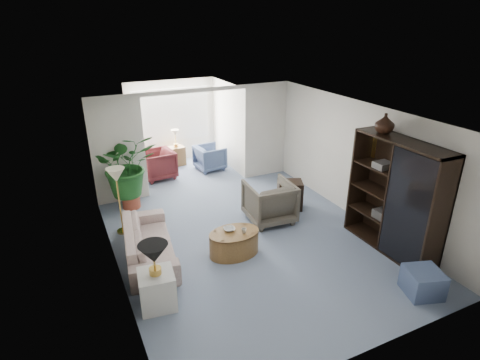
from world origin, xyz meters
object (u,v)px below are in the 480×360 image
sofa (149,242)px  sunroom_table (177,156)px  coffee_bowl (229,229)px  ottoman (423,282)px  framed_picture (366,144)px  side_table_dark (290,195)px  end_table (157,290)px  plant_pot (131,201)px  floor_lamp (116,175)px  wingback_chair (269,202)px  table_lamp (154,254)px  entertainment_cabinet (395,197)px  cabinet_urn (385,123)px  sunroom_chair_blue (210,158)px  sunroom_chair_maroon (158,164)px  coffee_table (234,243)px  coffee_cup (244,231)px

sofa → sunroom_table: 4.75m
coffee_bowl → ottoman: 3.31m
framed_picture → side_table_dark: 2.03m
end_table → plant_pot: 3.52m
end_table → floor_lamp: floor_lamp is taller
side_table_dark → wingback_chair: bearing=-156.8°
end_table → table_lamp: (0.00, 0.00, 0.64)m
entertainment_cabinet → cabinet_urn: 1.34m
end_table → sunroom_chair_blue: sunroom_chair_blue is taller
table_lamp → ottoman: size_ratio=0.84×
floor_lamp → entertainment_cabinet: entertainment_cabinet is taller
plant_pot → cabinet_urn: bearing=-39.2°
ottoman → coffee_bowl: bearing=133.1°
side_table_dark → sunroom_table: (-1.48, 3.80, -0.05)m
sunroom_chair_maroon → sunroom_table: (0.75, 0.75, -0.11)m
coffee_table → floor_lamp: bearing=135.5°
floor_lamp → entertainment_cabinet: 5.22m
framed_picture → plant_pot: framed_picture is taller
framed_picture → ottoman: size_ratio=0.95×
floor_lamp → coffee_cup: (1.86, -1.79, -0.76)m
end_table → ottoman: bearing=-21.8°
sofa → entertainment_cabinet: (4.14, -1.65, 0.76)m
coffee_table → coffee_bowl: size_ratio=4.55×
sofa → entertainment_cabinet: 4.52m
coffee_cup → coffee_table: bearing=146.3°
coffee_table → entertainment_cabinet: (2.71, -1.07, 0.84)m
entertainment_cabinet → cabinet_urn: size_ratio=5.94×
end_table → wingback_chair: size_ratio=0.60×
end_table → ottoman: size_ratio=1.10×
sofa → floor_lamp: bearing=22.0°
ottoman → cabinet_urn: bearing=73.7°
wingback_chair → sunroom_chair_maroon: 3.68m
coffee_cup → wingback_chair: wingback_chair is taller
coffee_bowl → cabinet_urn: size_ratio=0.59×
floor_lamp → sunroom_chair_maroon: bearing=60.8°
end_table → framed_picture: bearing=10.3°
table_lamp → plant_pot: (0.30, 3.51, -0.76)m
table_lamp → coffee_table: size_ratio=0.46×
sofa → ottoman: 4.64m
floor_lamp → sunroom_chair_maroon: size_ratio=0.43×
end_table → entertainment_cabinet: 4.42m
sofa → ottoman: (3.64, -2.88, -0.10)m
framed_picture → entertainment_cabinet: bearing=-101.5°
side_table_dark → cabinet_urn: (0.80, -1.71, 1.97)m
entertainment_cabinet → sunroom_table: 6.48m
plant_pot → sunroom_chair_blue: size_ratio=0.52×
coffee_table → sunroom_chair_blue: 4.36m
wingback_chair → sunroom_chair_blue: size_ratio=1.26×
floor_lamp → cabinet_urn: size_ratio=1.01×
framed_picture → side_table_dark: bearing=133.6°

